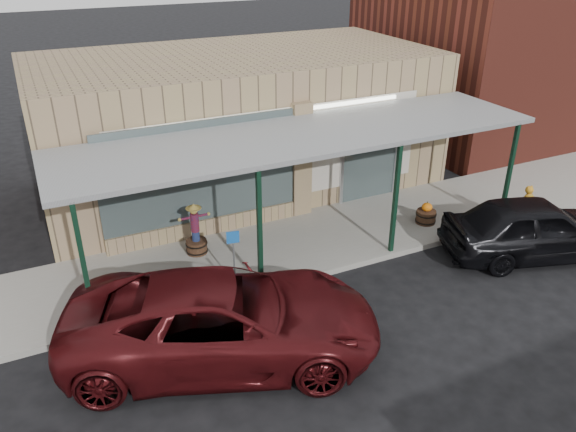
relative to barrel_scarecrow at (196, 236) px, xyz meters
name	(u,v)px	position (x,y,z in m)	size (l,w,h in m)	color
ground	(378,321)	(2.70, -4.19, -0.61)	(120.00, 120.00, 0.00)	black
sidewalk	(302,243)	(2.70, -0.59, -0.54)	(40.00, 3.20, 0.15)	gray
storefront	(238,122)	(2.70, 3.97, 1.48)	(12.00, 6.25, 4.20)	#8D7256
awning	(304,137)	(2.70, -0.63, 2.40)	(12.00, 3.00, 3.04)	slate
block_buildings_near	(281,57)	(4.70, 5.01, 3.15)	(61.00, 8.00, 8.00)	maroon
barrel_scarecrow	(196,236)	(0.00, 0.00, 0.00)	(0.83, 0.55, 1.37)	#49301D
barrel_pumpkin	(426,215)	(6.27, -1.17, -0.23)	(0.55, 0.55, 0.64)	#49301D
handicap_sign	(234,251)	(0.36, -1.79, 0.44)	(0.29, 0.07, 1.40)	gray
parked_sedan	(536,228)	(7.77, -3.56, 0.18)	(4.96, 3.15, 1.57)	black
car_maroon	(223,319)	(-0.60, -3.77, 0.22)	(2.76, 5.99, 1.66)	#470E11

